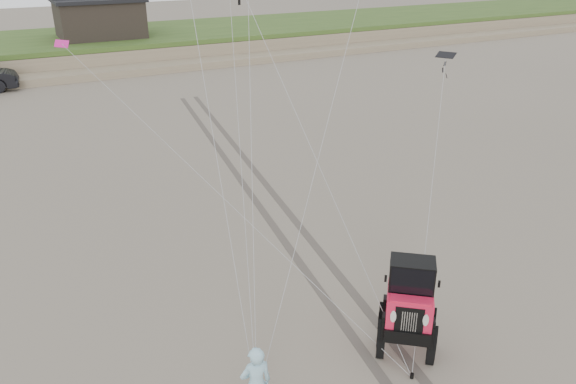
# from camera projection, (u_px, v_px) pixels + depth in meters

# --- Properties ---
(ground) EXTENTS (160.00, 160.00, 0.00)m
(ground) POSITION_uv_depth(u_px,v_px,m) (337.00, 346.00, 12.78)
(ground) COLOR #6B6054
(ground) RESTS_ON ground
(dune_ridge) EXTENTS (160.00, 14.25, 1.73)m
(dune_ridge) POSITION_uv_depth(u_px,v_px,m) (75.00, 50.00, 42.76)
(dune_ridge) COLOR #7A6B54
(dune_ridge) RESTS_ON ground
(cabin) EXTENTS (6.40, 5.40, 3.35)m
(cabin) POSITION_uv_depth(u_px,v_px,m) (99.00, 16.00, 42.21)
(cabin) COLOR black
(cabin) RESTS_ON dune_ridge
(jeep) EXTENTS (4.71, 5.16, 1.83)m
(jeep) POSITION_uv_depth(u_px,v_px,m) (408.00, 319.00, 12.23)
(jeep) COLOR red
(jeep) RESTS_ON ground
(man) EXTENTS (0.66, 0.47, 1.69)m
(man) POSITION_uv_depth(u_px,v_px,m) (256.00, 384.00, 10.51)
(man) COLOR #8ABFD6
(man) RESTS_ON ground
(stake_aux) EXTENTS (0.08, 0.08, 0.12)m
(stake_aux) POSITION_uv_depth(u_px,v_px,m) (412.00, 376.00, 11.83)
(stake_aux) COLOR black
(stake_aux) RESTS_ON ground
(tire_tracks) EXTENTS (5.22, 29.74, 0.01)m
(tire_tracks) POSITION_uv_depth(u_px,v_px,m) (265.00, 198.00, 20.09)
(tire_tracks) COLOR #4C443D
(tire_tracks) RESTS_ON ground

